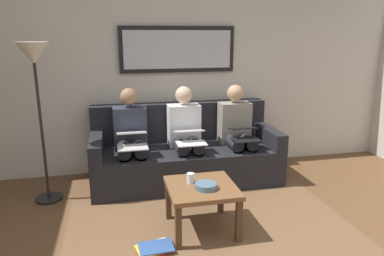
{
  "coord_description": "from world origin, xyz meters",
  "views": [
    {
      "loc": [
        0.81,
        1.94,
        1.73
      ],
      "look_at": [
        0.0,
        -1.7,
        0.75
      ],
      "focal_mm": 33.37,
      "sensor_mm": 36.0,
      "label": 1
    }
  ],
  "objects": [
    {
      "name": "wall_rear",
      "position": [
        0.0,
        -2.6,
        1.3
      ],
      "size": [
        6.0,
        0.12,
        2.6
      ],
      "primitive_type": "cube",
      "color": "beige",
      "rests_on": "ground_plane"
    },
    {
      "name": "laptop_black",
      "position": [
        -0.64,
        -1.8,
        0.63
      ],
      "size": [
        0.31,
        0.32,
        0.14
      ],
      "color": "black"
    },
    {
      "name": "bowl",
      "position": [
        0.07,
        -0.83,
        0.46
      ],
      "size": [
        0.19,
        0.19,
        0.05
      ],
      "primitive_type": "cylinder",
      "color": "slate",
      "rests_on": "coffee_table"
    },
    {
      "name": "framed_mirror",
      "position": [
        0.0,
        -2.51,
        1.55
      ],
      "size": [
        1.44,
        0.05,
        0.56
      ],
      "color": "black"
    },
    {
      "name": "person_middle",
      "position": [
        0.0,
        -2.05,
        0.61
      ],
      "size": [
        0.38,
        0.58,
        1.14
      ],
      "color": "silver",
      "rests_on": "couch"
    },
    {
      "name": "person_left",
      "position": [
        -0.64,
        -2.05,
        0.61
      ],
      "size": [
        0.38,
        0.58,
        1.14
      ],
      "color": "gray",
      "rests_on": "couch"
    },
    {
      "name": "cup",
      "position": [
        0.17,
        -0.99,
        0.48
      ],
      "size": [
        0.07,
        0.07,
        0.09
      ],
      "primitive_type": "cylinder",
      "color": "silver",
      "rests_on": "coffee_table"
    },
    {
      "name": "couch",
      "position": [
        0.0,
        -2.12,
        0.31
      ],
      "size": [
        2.2,
        0.9,
        0.9
      ],
      "color": "black",
      "rests_on": "ground_plane"
    },
    {
      "name": "magazine_stack",
      "position": [
        0.55,
        -0.66,
        0.03
      ],
      "size": [
        0.32,
        0.28,
        0.04
      ],
      "color": "red",
      "rests_on": "ground_plane"
    },
    {
      "name": "laptop_silver",
      "position": [
        0.64,
        -1.81,
        0.63
      ],
      "size": [
        0.32,
        0.38,
        0.16
      ],
      "color": "silver"
    },
    {
      "name": "standing_lamp",
      "position": [
        1.55,
        -1.85,
        1.37
      ],
      "size": [
        0.32,
        0.32,
        1.66
      ],
      "color": "black",
      "rests_on": "ground_plane"
    },
    {
      "name": "laptop_white",
      "position": [
        0.0,
        -1.8,
        0.63
      ],
      "size": [
        0.32,
        0.34,
        0.14
      ],
      "color": "white"
    },
    {
      "name": "coffee_table",
      "position": [
        0.09,
        -0.9,
        0.36
      ],
      "size": [
        0.6,
        0.6,
        0.43
      ],
      "color": "brown",
      "rests_on": "ground_plane"
    },
    {
      "name": "area_rug",
      "position": [
        0.0,
        -0.85,
        0.0
      ],
      "size": [
        2.6,
        1.8,
        0.01
      ],
      "primitive_type": "cube",
      "color": "brown",
      "rests_on": "ground_plane"
    },
    {
      "name": "person_right",
      "position": [
        0.64,
        -2.05,
        0.61
      ],
      "size": [
        0.38,
        0.58,
        1.14
      ],
      "color": "#2D3342",
      "rests_on": "couch"
    }
  ]
}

